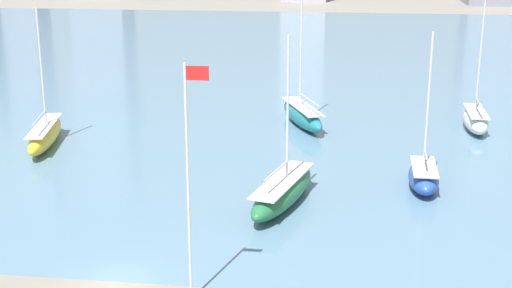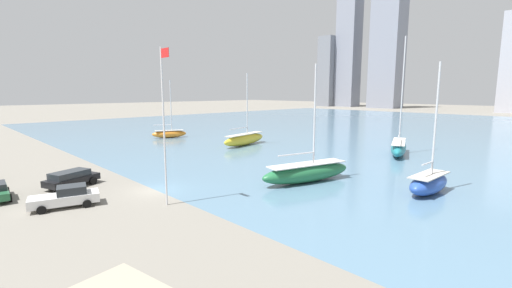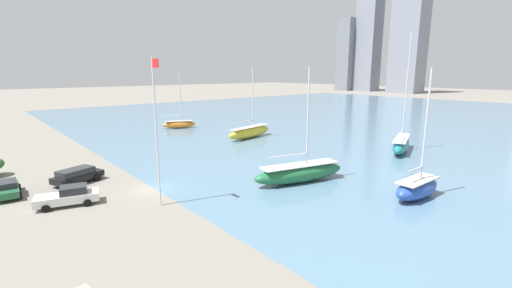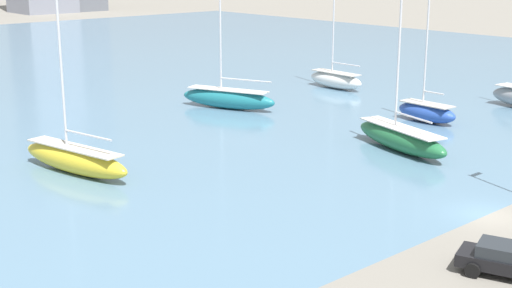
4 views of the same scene
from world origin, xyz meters
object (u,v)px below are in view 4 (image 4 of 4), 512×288
Objects in this scene: sailboat_teal at (228,98)px; sailboat_green at (401,138)px; sailboat_yellow at (75,159)px; parked_wagon_black at (511,259)px; sailboat_blue at (427,111)px; sailboat_white at (336,79)px.

sailboat_green is (0.09, -21.81, -0.10)m from sailboat_teal.
sailboat_yellow reaches higher than parked_wagon_black.
sailboat_yellow is (-32.68, 6.99, 0.07)m from sailboat_blue.
parked_wagon_black is (-24.91, -22.70, -0.12)m from sailboat_blue.
sailboat_yellow is at bearing 84.80° from parked_wagon_black.
sailboat_white is 1.35× the size of sailboat_yellow.
sailboat_teal is at bearing 12.78° from sailboat_yellow.
sailboat_white is at bearing 3.71° from sailboat_yellow.
sailboat_blue is at bearing 22.47° from parked_wagon_black.
sailboat_teal reaches higher than sailboat_white.
sailboat_green is at bearing 30.68° from parked_wagon_black.
parked_wagon_black is at bearing -136.07° from sailboat_blue.
sailboat_green is 23.24m from parked_wagon_black.
sailboat_white reaches higher than sailboat_yellow.
sailboat_blue is (-6.59, -17.57, -0.12)m from sailboat_white.
sailboat_green is (-16.74, -22.32, -0.08)m from sailboat_white.
sailboat_blue is at bearing -80.93° from sailboat_teal.
sailboat_blue is 33.42m from sailboat_yellow.
sailboat_white is at bearing -20.13° from sailboat_teal.
sailboat_teal is 1.38× the size of sailboat_yellow.
sailboat_blue reaches higher than parked_wagon_black.
sailboat_white reaches higher than sailboat_green.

